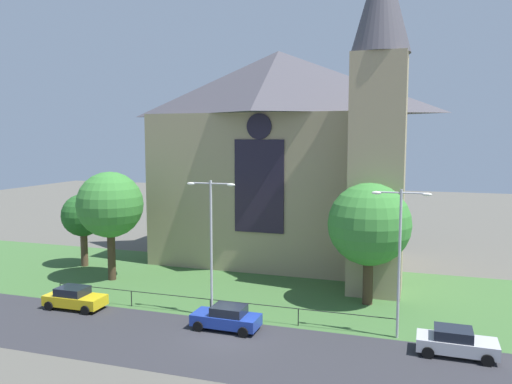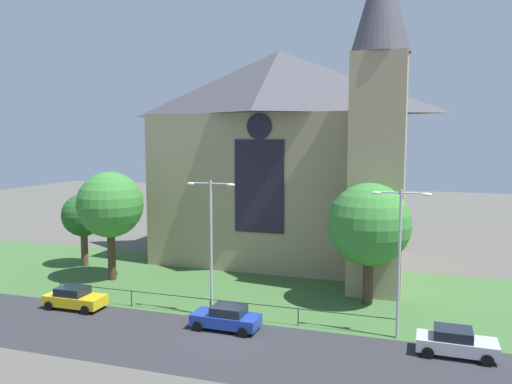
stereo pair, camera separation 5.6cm
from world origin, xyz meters
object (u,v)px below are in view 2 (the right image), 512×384
(streetlamp_far, at_px, (400,245))
(parked_car_yellow, at_px, (75,298))
(tree_left_near, at_px, (110,205))
(streetlamp_near, at_px, (211,232))
(church_building, at_px, (284,154))
(tree_left_far, at_px, (83,216))
(parked_car_blue, at_px, (226,318))
(tree_right_near, at_px, (369,225))
(parked_car_silver, at_px, (456,342))

(streetlamp_far, relative_size, parked_car_yellow, 2.11)
(tree_left_near, bearing_deg, streetlamp_far, -13.35)
(tree_left_near, xyz_separation_m, streetlamp_near, (11.38, -5.53, -0.60))
(church_building, relative_size, tree_left_far, 3.87)
(tree_left_far, bearing_deg, tree_left_near, -32.12)
(church_building, bearing_deg, parked_car_blue, -86.36)
(tree_left_near, bearing_deg, tree_right_near, 0.65)
(tree_left_near, distance_m, parked_car_silver, 27.94)
(streetlamp_far, height_order, parked_car_blue, streetlamp_far)
(parked_car_blue, xyz_separation_m, parked_car_silver, (13.29, 0.30, 0.00))
(tree_right_near, bearing_deg, tree_left_far, 173.56)
(streetlamp_near, height_order, parked_car_silver, streetlamp_near)
(tree_right_near, height_order, tree_left_far, tree_right_near)
(streetlamp_far, bearing_deg, tree_left_far, 162.93)
(streetlamp_far, relative_size, parked_car_blue, 2.10)
(church_building, distance_m, streetlamp_far, 20.42)
(tree_right_near, height_order, streetlamp_near, streetlamp_near)
(tree_left_near, bearing_deg, parked_car_silver, -14.99)
(streetlamp_far, bearing_deg, parked_car_blue, -169.63)
(streetlamp_far, bearing_deg, parked_car_yellow, -176.04)
(tree_left_near, xyz_separation_m, parked_car_yellow, (1.67, -7.03, -5.56))
(tree_left_far, height_order, tree_left_near, tree_left_near)
(tree_right_near, distance_m, parked_car_yellow, 21.26)
(church_building, distance_m, parked_car_silver, 24.90)
(parked_car_yellow, relative_size, parked_car_silver, 1.00)
(tree_left_far, relative_size, tree_left_near, 0.74)
(church_building, relative_size, parked_car_blue, 6.14)
(tree_left_near, relative_size, streetlamp_near, 1.00)
(tree_left_far, relative_size, parked_car_silver, 1.59)
(tree_left_near, relative_size, parked_car_silver, 2.15)
(church_building, bearing_deg, streetlamp_far, -55.35)
(parked_car_blue, distance_m, parked_car_silver, 13.29)
(parked_car_yellow, height_order, parked_car_silver, same)
(tree_right_near, height_order, parked_car_blue, tree_right_near)
(tree_left_near, height_order, parked_car_silver, tree_left_near)
(tree_right_near, xyz_separation_m, parked_car_yellow, (-19.34, -7.27, -5.01))
(church_building, xyz_separation_m, parked_car_silver, (14.45, -17.90, -9.53))
(tree_left_near, relative_size, parked_car_yellow, 2.15)
(tree_left_near, relative_size, parked_car_blue, 2.14)
(church_building, height_order, parked_car_silver, church_building)
(streetlamp_near, relative_size, streetlamp_far, 1.02)
(church_building, bearing_deg, parked_car_silver, -51.09)
(parked_car_yellow, xyz_separation_m, parked_car_silver, (24.78, -0.05, 0.00))
(church_building, xyz_separation_m, parked_car_yellow, (-10.33, -17.85, -9.53))
(tree_right_near, bearing_deg, streetlamp_far, -68.30)
(tree_left_near, bearing_deg, streetlamp_near, -25.90)
(parked_car_yellow, height_order, parked_car_blue, same)
(parked_car_blue, bearing_deg, streetlamp_near, -45.14)
(tree_right_near, xyz_separation_m, tree_left_near, (-21.00, -0.24, 0.55))
(tree_left_far, relative_size, streetlamp_far, 0.76)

